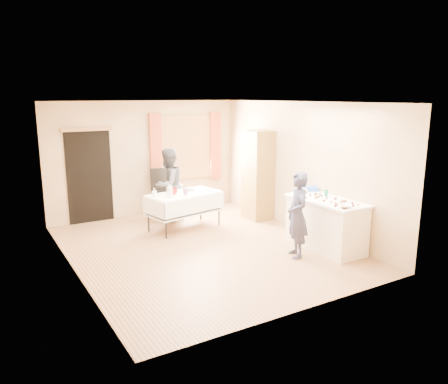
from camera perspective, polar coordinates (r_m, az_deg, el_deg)
floor at (r=8.03m, az=-2.77°, el=-7.33°), size 4.50×5.50×0.02m
ceiling at (r=7.55m, az=-2.99°, el=11.71°), size 4.50×5.50×0.02m
wall_back at (r=10.18m, az=-10.18°, el=4.33°), size 4.50×0.02×2.60m
wall_front at (r=5.45m, az=10.82°, el=-2.73°), size 4.50×0.02×2.60m
wall_left at (r=6.95m, az=-19.59°, el=0.04°), size 0.02×5.50×2.60m
wall_right at (r=8.95m, az=10.05°, el=3.23°), size 0.02×5.50×2.60m
window_frame at (r=10.50m, az=-5.01°, el=5.83°), size 1.32×0.06×1.52m
window_pane at (r=10.49m, az=-4.97°, el=5.82°), size 1.20×0.02×1.40m
curtain_left at (r=10.14m, az=-8.87°, el=5.49°), size 0.28×0.06×1.65m
curtain_right at (r=10.82m, az=-1.15°, el=6.07°), size 0.28×0.06×1.65m
doorway at (r=9.82m, az=-17.16°, el=1.90°), size 0.95×0.04×2.00m
door_lintel at (r=9.67m, az=-17.51°, el=7.83°), size 1.05×0.06×0.08m
cabinet at (r=9.71m, az=4.45°, el=2.22°), size 0.50×0.60×1.97m
counter at (r=8.06m, az=13.14°, el=-4.11°), size 0.72×1.51×0.91m
party_table at (r=9.06m, az=-5.20°, el=-2.03°), size 1.64×1.06×0.75m
chair at (r=10.01m, az=-7.89°, el=-1.38°), size 0.49×0.49×1.11m
girl at (r=7.48m, az=9.56°, el=-2.99°), size 0.76×0.70×1.47m
woman at (r=9.57m, az=-7.27°, el=0.91°), size 1.30×1.27×1.61m
soda_can at (r=8.17m, az=13.19°, el=-0.14°), size 0.07×0.07×0.12m
mixing_bowl at (r=7.42m, az=15.46°, el=-1.81°), size 0.37×0.37×0.05m
foam_block at (r=8.32m, az=10.26°, el=0.07°), size 0.15×0.10×0.08m
blue_basket at (r=8.58m, az=11.08°, el=0.41°), size 0.36×0.30×0.08m
pitcher at (r=8.64m, az=-7.11°, el=0.03°), size 0.11×0.11×0.22m
cup_red at (r=8.90m, az=-6.59°, el=0.08°), size 0.24×0.24×0.12m
cup_rainbow at (r=8.83m, az=-5.06°, el=0.01°), size 0.13×0.13×0.12m
small_bowl at (r=9.25m, az=-4.34°, el=0.41°), size 0.24×0.24×0.06m
pastry_tray at (r=9.18m, az=-2.27°, el=0.22°), size 0.31×0.24×0.02m
bottle at (r=8.77m, az=-9.10°, el=-0.04°), size 0.14×0.14×0.16m
cake_balls at (r=7.83m, az=13.80°, el=-1.01°), size 0.47×1.09×0.04m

